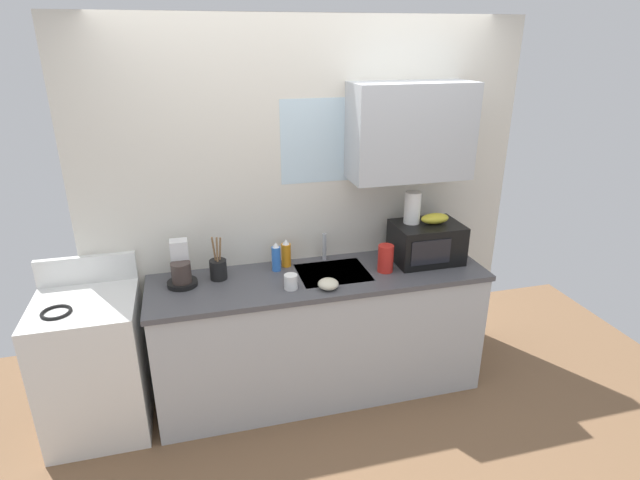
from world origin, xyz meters
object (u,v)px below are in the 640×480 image
object	(u,v)px
stove_range	(94,365)
microwave	(426,242)
dish_soap_bottle_orange	(286,254)
utensil_crock	(218,269)
paper_towel_roll	(412,208)
coffee_maker	(181,268)
banana_bunch	(435,218)
small_bowl	(328,284)
cereal_canister	(386,258)
dish_soap_bottle_blue	(276,257)
mug_white	(291,282)

from	to	relation	value
stove_range	microwave	bearing A→B (deg)	1.15
dish_soap_bottle_orange	utensil_crock	bearing A→B (deg)	-169.82
paper_towel_roll	coffee_maker	xyz separation A→B (m)	(-1.56, 0.01, -0.28)
banana_bunch	utensil_crock	world-z (taller)	banana_bunch
coffee_maker	utensil_crock	world-z (taller)	utensil_crock
microwave	small_bowl	size ratio (longest dim) A/B	3.54
banana_bunch	dish_soap_bottle_orange	bearing A→B (deg)	171.41
dish_soap_bottle_orange	cereal_canister	distance (m)	0.67
cereal_canister	small_bowl	bearing A→B (deg)	-161.28
dish_soap_bottle_blue	cereal_canister	xyz separation A→B (m)	(0.70, -0.20, -0.00)
coffee_maker	mug_white	distance (m)	0.70
paper_towel_roll	dish_soap_bottle_blue	xyz separation A→B (m)	(-0.94, 0.05, -0.29)
cereal_canister	banana_bunch	bearing A→B (deg)	14.38
microwave	coffee_maker	distance (m)	1.66
small_bowl	paper_towel_roll	bearing A→B (deg)	23.72
stove_range	mug_white	xyz separation A→B (m)	(1.23, -0.14, 0.49)
stove_range	small_bowl	bearing A→B (deg)	-7.97
microwave	mug_white	xyz separation A→B (m)	(-1.00, -0.19, -0.09)
banana_bunch	mug_white	xyz separation A→B (m)	(-1.05, -0.19, -0.26)
paper_towel_roll	coffee_maker	size ratio (longest dim) A/B	0.79
microwave	small_bowl	bearing A→B (deg)	-162.38
cereal_canister	utensil_crock	distance (m)	1.10
stove_range	small_bowl	distance (m)	1.54
banana_bunch	coffee_maker	bearing A→B (deg)	178.04
banana_bunch	coffee_maker	distance (m)	1.72
mug_white	utensil_crock	bearing A→B (deg)	148.47
coffee_maker	paper_towel_roll	bearing A→B (deg)	-0.31
coffee_maker	banana_bunch	bearing A→B (deg)	-1.96
small_bowl	dish_soap_bottle_orange	bearing A→B (deg)	114.07
dish_soap_bottle_orange	dish_soap_bottle_blue	size ratio (longest dim) A/B	0.97
microwave	utensil_crock	xyz separation A→B (m)	(-1.43, 0.07, -0.06)
dish_soap_bottle_blue	coffee_maker	bearing A→B (deg)	-176.10
dish_soap_bottle_orange	stove_range	bearing A→B (deg)	-171.10
paper_towel_roll	small_bowl	size ratio (longest dim) A/B	1.69
microwave	mug_white	world-z (taller)	microwave
microwave	banana_bunch	world-z (taller)	banana_bunch
banana_bunch	coffee_maker	world-z (taller)	banana_bunch
utensil_crock	microwave	bearing A→B (deg)	-2.86
banana_bunch	dish_soap_bottle_blue	distance (m)	1.12
stove_range	banana_bunch	size ratio (longest dim) A/B	5.40
small_bowl	banana_bunch	bearing A→B (deg)	16.71
stove_range	microwave	distance (m)	2.31
utensil_crock	small_bowl	distance (m)	0.72
stove_range	mug_white	bearing A→B (deg)	-6.63
banana_bunch	dish_soap_bottle_orange	size ratio (longest dim) A/B	1.02
stove_range	coffee_maker	xyz separation A→B (m)	(0.58, 0.10, 0.55)
cereal_canister	microwave	bearing A→B (deg)	16.17
stove_range	dish_soap_bottle_orange	xyz separation A→B (m)	(1.27, 0.20, 0.53)
mug_white	small_bowl	bearing A→B (deg)	-15.26
mug_white	cereal_canister	bearing A→B (deg)	7.73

